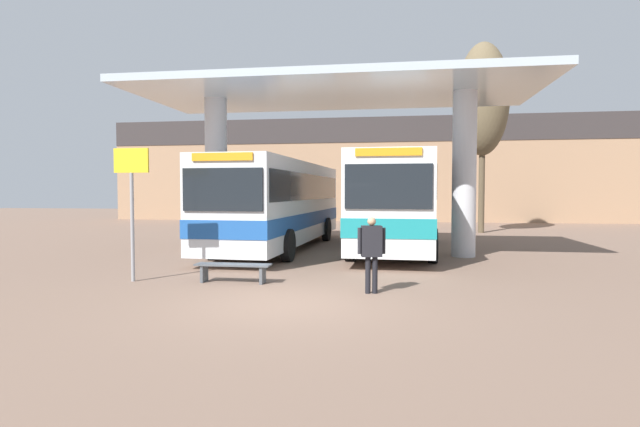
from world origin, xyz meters
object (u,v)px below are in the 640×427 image
at_px(transit_bus_left_bay, 280,201).
at_px(waiting_bench_near_pillar, 233,268).
at_px(pedestrian_waiting, 372,247).
at_px(info_sign_platform, 132,187).
at_px(poplar_tree_behind_left, 483,100).
at_px(parked_car_street, 246,209).
at_px(transit_bus_center_bay, 394,199).

height_order(transit_bus_left_bay, waiting_bench_near_pillar, transit_bus_left_bay).
bearing_deg(pedestrian_waiting, info_sign_platform, 162.69).
xyz_separation_m(poplar_tree_behind_left, parked_car_street, (-14.75, 5.11, -6.06)).
relative_size(transit_bus_center_bay, parked_car_street, 2.43).
height_order(transit_bus_left_bay, poplar_tree_behind_left, poplar_tree_behind_left).
xyz_separation_m(transit_bus_center_bay, pedestrian_waiting, (-0.44, -8.25, -0.90)).
xyz_separation_m(transit_bus_left_bay, waiting_bench_near_pillar, (0.59, -7.42, -1.51)).
bearing_deg(poplar_tree_behind_left, transit_bus_center_bay, -117.69).
bearing_deg(waiting_bench_near_pillar, pedestrian_waiting, -12.75).
xyz_separation_m(info_sign_platform, pedestrian_waiting, (5.92, -0.56, -1.31)).
xyz_separation_m(info_sign_platform, poplar_tree_behind_left, (10.93, 16.40, 4.77)).
bearing_deg(transit_bus_left_bay, parked_car_street, -65.34).
relative_size(info_sign_platform, poplar_tree_behind_left, 0.32).
height_order(info_sign_platform, pedestrian_waiting, info_sign_platform).
xyz_separation_m(transit_bus_center_bay, parked_car_street, (-10.18, 13.82, -0.88)).
bearing_deg(parked_car_street, info_sign_platform, -79.27).
distance_m(info_sign_platform, poplar_tree_behind_left, 20.27).
distance_m(pedestrian_waiting, poplar_tree_behind_left, 18.70).
height_order(poplar_tree_behind_left, parked_car_street, poplar_tree_behind_left).
relative_size(transit_bus_center_bay, waiting_bench_near_pillar, 5.79).
height_order(transit_bus_center_bay, waiting_bench_near_pillar, transit_bus_center_bay).
relative_size(info_sign_platform, parked_car_street, 0.74).
bearing_deg(info_sign_platform, transit_bus_center_bay, 50.40).
height_order(transit_bus_center_bay, info_sign_platform, transit_bus_center_bay).
height_order(transit_bus_left_bay, info_sign_platform, transit_bus_left_bay).
height_order(transit_bus_left_bay, pedestrian_waiting, transit_bus_left_bay).
distance_m(pedestrian_waiting, parked_car_street, 24.12).
bearing_deg(transit_bus_center_bay, poplar_tree_behind_left, -116.15).
bearing_deg(poplar_tree_behind_left, info_sign_platform, -123.69).
bearing_deg(waiting_bench_near_pillar, transit_bus_left_bay, 94.57).
height_order(transit_bus_left_bay, parked_car_street, transit_bus_left_bay).
relative_size(transit_bus_left_bay, info_sign_platform, 3.62).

